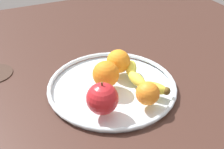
% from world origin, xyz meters
% --- Properties ---
extents(ground_plane, '(1.51, 1.51, 0.04)m').
position_xyz_m(ground_plane, '(0.00, 0.00, -0.02)').
color(ground_plane, '#3D251E').
extents(fruit_bowl, '(0.36, 0.36, 0.02)m').
position_xyz_m(fruit_bowl, '(0.00, 0.00, 0.01)').
color(fruit_bowl, silver).
rests_on(fruit_bowl, ground_plane).
extents(banana, '(0.19, 0.08, 0.03)m').
position_xyz_m(banana, '(0.03, 0.07, 0.03)').
color(banana, yellow).
rests_on(banana, fruit_bowl).
extents(apple, '(0.08, 0.08, 0.09)m').
position_xyz_m(apple, '(0.10, -0.07, 0.06)').
color(apple, red).
rests_on(apple, fruit_bowl).
extents(orange_back_right, '(0.07, 0.07, 0.07)m').
position_xyz_m(orange_back_right, '(-0.00, -0.02, 0.05)').
color(orange_back_right, orange).
rests_on(orange_back_right, fruit_bowl).
extents(orange_front_right, '(0.06, 0.06, 0.06)m').
position_xyz_m(orange_front_right, '(0.11, 0.05, 0.05)').
color(orange_front_right, orange).
rests_on(orange_front_right, fruit_bowl).
extents(orange_center, '(0.07, 0.07, 0.07)m').
position_xyz_m(orange_center, '(-0.05, 0.04, 0.05)').
color(orange_center, orange).
rests_on(orange_center, fruit_bowl).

